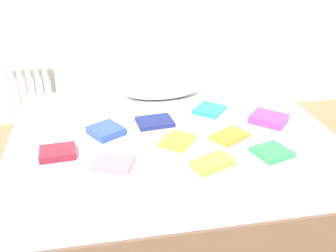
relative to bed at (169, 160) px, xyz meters
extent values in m
plane|color=#93704C|center=(0.00, 0.00, -0.25)|extent=(8.00, 8.00, 0.00)
cube|color=brown|center=(0.00, 0.00, -0.11)|extent=(2.00, 1.50, 0.28)
cube|color=silver|center=(0.00, 0.00, 0.14)|extent=(1.96, 1.46, 0.22)
cylinder|color=white|center=(-1.24, 1.20, 0.11)|extent=(0.04, 0.04, 0.49)
cylinder|color=white|center=(-1.17, 1.20, 0.11)|extent=(0.04, 0.04, 0.49)
cylinder|color=white|center=(-1.09, 1.20, 0.11)|extent=(0.04, 0.04, 0.49)
cylinder|color=white|center=(-1.02, 1.20, 0.11)|extent=(0.04, 0.04, 0.49)
cylinder|color=white|center=(-0.95, 1.20, 0.11)|extent=(0.04, 0.04, 0.49)
cylinder|color=white|center=(-0.88, 1.20, 0.11)|extent=(0.04, 0.04, 0.49)
cube|color=white|center=(-1.06, 1.20, 0.33)|extent=(0.40, 0.04, 0.04)
cube|color=white|center=(-1.06, 1.20, -0.12)|extent=(0.40, 0.04, 0.04)
ellipsoid|color=white|center=(0.03, 0.51, 0.32)|extent=(0.60, 0.30, 0.14)
cube|color=pink|center=(-0.38, -0.40, 0.27)|extent=(0.25, 0.22, 0.03)
cube|color=orange|center=(0.33, -0.22, 0.27)|extent=(0.26, 0.24, 0.03)
cube|color=purple|center=(0.65, -0.06, 0.28)|extent=(0.28, 0.28, 0.05)
cube|color=#2847B7|center=(-0.40, -0.03, 0.28)|extent=(0.25, 0.25, 0.05)
cube|color=yellow|center=(0.01, -0.22, 0.27)|extent=(0.24, 0.25, 0.03)
cube|color=teal|center=(0.32, 0.18, 0.27)|extent=(0.26, 0.27, 0.03)
cube|color=green|center=(0.50, -0.44, 0.27)|extent=(0.23, 0.23, 0.03)
cube|color=maroon|center=(-0.68, -0.24, 0.27)|extent=(0.21, 0.17, 0.04)
cube|color=navy|center=(-0.09, 0.06, 0.27)|extent=(0.25, 0.20, 0.03)
cube|color=#8CC638|center=(0.14, -0.50, 0.27)|extent=(0.25, 0.20, 0.04)
camera|label=1|loc=(-0.41, -2.18, 1.37)|focal=41.52mm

